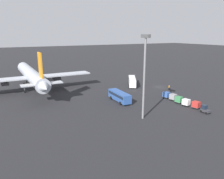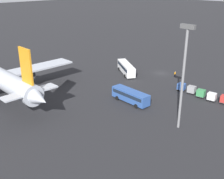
{
  "view_description": "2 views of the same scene",
  "coord_description": "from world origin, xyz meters",
  "px_view_note": "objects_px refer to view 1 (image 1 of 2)",
  "views": [
    {
      "loc": [
        -64.04,
        56.3,
        20.47
      ],
      "look_at": [
        -6.23,
        24.68,
        3.45
      ],
      "focal_mm": 35.0,
      "sensor_mm": 36.0,
      "label": 1
    },
    {
      "loc": [
        -49.51,
        69.09,
        27.62
      ],
      "look_at": [
        -3.64,
        24.69,
        2.3
      ],
      "focal_mm": 45.0,
      "sensor_mm": 36.0,
      "label": 2
    }
  ],
  "objects_px": {
    "baggage_tug": "(205,109)",
    "cargo_cart_red": "(196,105)",
    "airplane": "(31,75)",
    "shuttle_bus_near": "(132,81)",
    "cargo_cart_grey": "(173,97)",
    "worker_person": "(169,88)",
    "shuttle_bus_far": "(119,96)",
    "cargo_cart_blue": "(166,95)",
    "cargo_cart_green": "(179,99)",
    "cargo_cart_white": "(186,102)"
  },
  "relations": [
    {
      "from": "airplane",
      "to": "cargo_cart_white",
      "type": "xyz_separation_m",
      "value": [
        -39.69,
        -35.99,
        -4.55
      ]
    },
    {
      "from": "baggage_tug",
      "to": "cargo_cart_red",
      "type": "bearing_deg",
      "value": -8.69
    },
    {
      "from": "shuttle_bus_far",
      "to": "airplane",
      "type": "bearing_deg",
      "value": 41.02
    },
    {
      "from": "cargo_cart_grey",
      "to": "baggage_tug",
      "type": "bearing_deg",
      "value": 177.96
    },
    {
      "from": "airplane",
      "to": "cargo_cart_green",
      "type": "bearing_deg",
      "value": -135.82
    },
    {
      "from": "shuttle_bus_near",
      "to": "worker_person",
      "type": "distance_m",
      "value": 14.93
    },
    {
      "from": "cargo_cart_red",
      "to": "baggage_tug",
      "type": "bearing_deg",
      "value": 170.76
    },
    {
      "from": "cargo_cart_white",
      "to": "cargo_cart_green",
      "type": "height_order",
      "value": "same"
    },
    {
      "from": "shuttle_bus_near",
      "to": "cargo_cart_grey",
      "type": "relative_size",
      "value": 5.08
    },
    {
      "from": "airplane",
      "to": "cargo_cart_grey",
      "type": "distance_m",
      "value": 50.05
    },
    {
      "from": "shuttle_bus_near",
      "to": "cargo_cart_blue",
      "type": "height_order",
      "value": "shuttle_bus_near"
    },
    {
      "from": "shuttle_bus_near",
      "to": "baggage_tug",
      "type": "distance_m",
      "value": 35.24
    },
    {
      "from": "worker_person",
      "to": "cargo_cart_green",
      "type": "distance_m",
      "value": 15.94
    },
    {
      "from": "cargo_cart_white",
      "to": "cargo_cart_green",
      "type": "xyz_separation_m",
      "value": [
        2.93,
        -0.09,
        0.0
      ]
    },
    {
      "from": "cargo_cart_red",
      "to": "cargo_cart_grey",
      "type": "distance_m",
      "value": 8.8
    },
    {
      "from": "shuttle_bus_far",
      "to": "baggage_tug",
      "type": "height_order",
      "value": "shuttle_bus_far"
    },
    {
      "from": "shuttle_bus_near",
      "to": "airplane",
      "type": "bearing_deg",
      "value": 104.82
    },
    {
      "from": "shuttle_bus_far",
      "to": "cargo_cart_blue",
      "type": "xyz_separation_m",
      "value": [
        -4.33,
        -15.12,
        -0.63
      ]
    },
    {
      "from": "cargo_cart_red",
      "to": "cargo_cart_blue",
      "type": "height_order",
      "value": "same"
    },
    {
      "from": "shuttle_bus_far",
      "to": "cargo_cart_white",
      "type": "height_order",
      "value": "shuttle_bus_far"
    },
    {
      "from": "cargo_cart_green",
      "to": "cargo_cart_grey",
      "type": "height_order",
      "value": "same"
    },
    {
      "from": "worker_person",
      "to": "cargo_cart_red",
      "type": "relative_size",
      "value": 0.77
    },
    {
      "from": "cargo_cart_white",
      "to": "cargo_cart_blue",
      "type": "height_order",
      "value": "same"
    },
    {
      "from": "shuttle_bus_far",
      "to": "baggage_tug",
      "type": "distance_m",
      "value": 24.52
    },
    {
      "from": "worker_person",
      "to": "cargo_cart_red",
      "type": "distance_m",
      "value": 20.86
    },
    {
      "from": "airplane",
      "to": "cargo_cart_red",
      "type": "distance_m",
      "value": 56.45
    },
    {
      "from": "cargo_cart_white",
      "to": "cargo_cart_grey",
      "type": "distance_m",
      "value": 5.9
    },
    {
      "from": "worker_person",
      "to": "cargo_cart_blue",
      "type": "height_order",
      "value": "cargo_cart_blue"
    },
    {
      "from": "shuttle_bus_near",
      "to": "worker_person",
      "type": "relative_size",
      "value": 6.58
    },
    {
      "from": "airplane",
      "to": "shuttle_bus_near",
      "type": "bearing_deg",
      "value": -106.82
    },
    {
      "from": "shuttle_bus_far",
      "to": "cargo_cart_blue",
      "type": "relative_size",
      "value": 4.58
    },
    {
      "from": "baggage_tug",
      "to": "cargo_cart_red",
      "type": "relative_size",
      "value": 1.07
    },
    {
      "from": "worker_person",
      "to": "cargo_cart_green",
      "type": "bearing_deg",
      "value": 147.36
    },
    {
      "from": "shuttle_bus_far",
      "to": "worker_person",
      "type": "bearing_deg",
      "value": -79.91
    },
    {
      "from": "shuttle_bus_far",
      "to": "baggage_tug",
      "type": "relative_size",
      "value": 4.27
    },
    {
      "from": "shuttle_bus_far",
      "to": "cargo_cart_white",
      "type": "relative_size",
      "value": 4.58
    },
    {
      "from": "shuttle_bus_near",
      "to": "baggage_tug",
      "type": "bearing_deg",
      "value": -149.28
    },
    {
      "from": "baggage_tug",
      "to": "cargo_cart_blue",
      "type": "height_order",
      "value": "baggage_tug"
    },
    {
      "from": "airplane",
      "to": "shuttle_bus_near",
      "type": "xyz_separation_m",
      "value": [
        -10.85,
        -36.56,
        -3.81
      ]
    },
    {
      "from": "cargo_cart_red",
      "to": "cargo_cart_green",
      "type": "bearing_deg",
      "value": 6.3
    },
    {
      "from": "shuttle_bus_far",
      "to": "cargo_cart_red",
      "type": "height_order",
      "value": "shuttle_bus_far"
    },
    {
      "from": "baggage_tug",
      "to": "cargo_cart_green",
      "type": "height_order",
      "value": "baggage_tug"
    },
    {
      "from": "cargo_cart_grey",
      "to": "airplane",
      "type": "bearing_deg",
      "value": 47.26
    },
    {
      "from": "airplane",
      "to": "shuttle_bus_near",
      "type": "distance_m",
      "value": 38.33
    },
    {
      "from": "baggage_tug",
      "to": "cargo_cart_blue",
      "type": "distance_m",
      "value": 15.19
    },
    {
      "from": "shuttle_bus_near",
      "to": "shuttle_bus_far",
      "type": "distance_m",
      "value": 21.86
    },
    {
      "from": "airplane",
      "to": "shuttle_bus_far",
      "type": "xyz_separation_m",
      "value": [
        -26.56,
        -21.36,
        -3.92
      ]
    },
    {
      "from": "cargo_cart_red",
      "to": "cargo_cart_grey",
      "type": "height_order",
      "value": "same"
    },
    {
      "from": "baggage_tug",
      "to": "cargo_cart_white",
      "type": "bearing_deg",
      "value": 2.11
    },
    {
      "from": "worker_person",
      "to": "cargo_cart_white",
      "type": "xyz_separation_m",
      "value": [
        -16.35,
        8.69,
        0.32
      ]
    }
  ]
}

